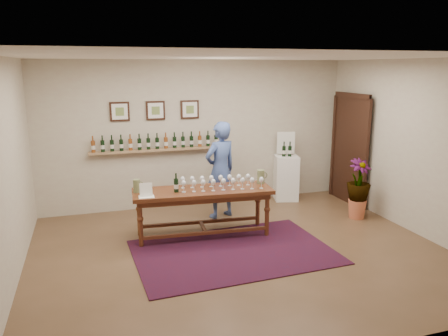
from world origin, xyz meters
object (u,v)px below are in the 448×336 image
object	(u,v)px
display_pedestal	(286,178)
person	(220,170)
potted_plant	(358,189)
tasting_table	(203,196)

from	to	relation	value
display_pedestal	person	world-z (taller)	person
potted_plant	person	distance (m)	2.48
display_pedestal	person	xyz separation A→B (m)	(-1.60, -0.62, 0.42)
tasting_table	person	world-z (taller)	person
display_pedestal	tasting_table	bearing A→B (deg)	-146.46
tasting_table	person	size ratio (longest dim) A/B	1.29
tasting_table	potted_plant	bearing A→B (deg)	4.08
display_pedestal	potted_plant	xyz separation A→B (m)	(0.72, -1.45, 0.09)
tasting_table	person	bearing A→B (deg)	60.48
tasting_table	potted_plant	world-z (taller)	potted_plant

